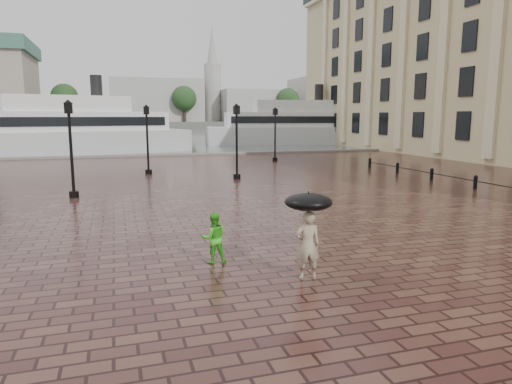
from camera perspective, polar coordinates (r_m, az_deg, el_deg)
ground at (r=13.91m, az=0.34°, el=-6.32°), size 300.00×300.00×0.00m
harbour_water at (r=104.92m, az=-15.02°, el=7.06°), size 240.00×240.00×0.00m
quay_edge at (r=45.11m, az=-11.97°, el=4.43°), size 80.00×0.60×0.30m
far_shore at (r=172.84m, az=-15.94°, el=8.16°), size 300.00×60.00×2.00m
distant_skyline at (r=171.02m, az=0.67°, el=11.34°), size 102.50×22.00×33.00m
far_trees at (r=150.93m, az=-15.88°, el=11.23°), size 188.00×8.00×13.50m
bollard_row at (r=26.60m, az=25.74°, el=1.19°), size 0.22×21.22×0.73m
street_lamps at (r=30.50m, az=-12.62°, el=6.48°), size 21.44×14.44×4.40m
adult_pedestrian at (r=10.75m, az=6.47°, el=-6.63°), size 0.65×0.49×1.63m
child_pedestrian at (r=11.91m, az=-5.31°, el=-5.75°), size 0.66×0.53×1.34m
ferry_near at (r=49.99m, az=-22.32°, el=7.14°), size 24.87×11.68×7.93m
ferry_far at (r=63.29m, az=5.22°, el=8.17°), size 25.21×9.47×8.07m
umbrella at (r=10.52m, az=6.57°, el=-1.25°), size 1.10×1.10×1.12m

